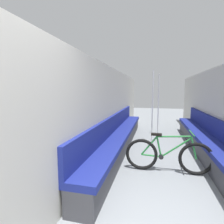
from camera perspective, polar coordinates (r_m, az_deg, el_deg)
The scene contains 7 objects.
wall_left at distance 4.61m, azimuth -0.63°, elevation 0.92°, with size 0.10×10.04×2.15m, color beige.
wall_right at distance 4.72m, azimuth 32.26°, elevation -0.03°, with size 0.10×10.04×2.15m, color beige.
bench_seat_row_left at distance 4.78m, azimuth 2.67°, elevation -8.28°, with size 0.47×5.55×0.92m.
bench_seat_row_right at distance 4.86m, azimuth 28.43°, elevation -8.86°, with size 0.47×5.55×0.92m.
bicycle at distance 3.60m, azimuth 17.75°, elevation -13.39°, with size 1.62×0.46×0.81m.
grab_pole_near at distance 6.23m, azimuth 14.89°, elevation 1.91°, with size 0.08×0.08×2.13m.
grab_pole_far at distance 5.25m, azimuth 13.08°, elevation 1.06°, with size 0.08×0.08×2.13m.
Camera 1 is at (-0.19, -1.02, 1.56)m, focal length 28.00 mm.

